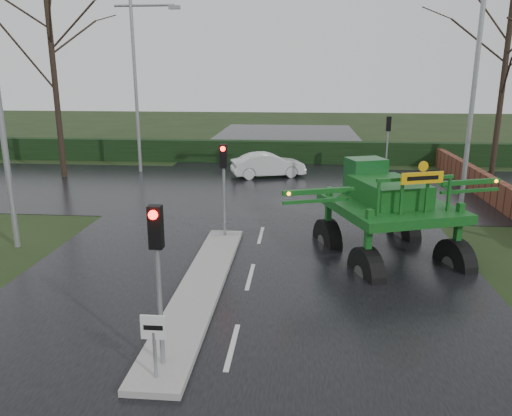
# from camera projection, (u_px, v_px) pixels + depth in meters

# --- Properties ---
(ground) EXTENTS (140.00, 140.00, 0.00)m
(ground) POSITION_uv_depth(u_px,v_px,m) (232.00, 347.00, 11.18)
(ground) COLOR black
(ground) RESTS_ON ground
(road_main) EXTENTS (14.00, 80.00, 0.02)m
(road_main) POSITION_uv_depth(u_px,v_px,m) (265.00, 221.00, 20.79)
(road_main) COLOR black
(road_main) RESTS_ON ground
(road_cross) EXTENTS (80.00, 12.00, 0.02)m
(road_cross) POSITION_uv_depth(u_px,v_px,m) (273.00, 189.00, 26.56)
(road_cross) COLOR black
(road_cross) RESTS_ON ground
(median_island) EXTENTS (1.20, 10.00, 0.16)m
(median_island) POSITION_uv_depth(u_px,v_px,m) (201.00, 287.00, 14.15)
(median_island) COLOR gray
(median_island) RESTS_ON ground
(hedge_row) EXTENTS (44.00, 0.90, 1.50)m
(hedge_row) POSITION_uv_depth(u_px,v_px,m) (280.00, 152.00, 34.06)
(hedge_row) COLOR black
(hedge_row) RESTS_ON ground
(brick_wall) EXTENTS (0.40, 20.00, 1.20)m
(brick_wall) POSITION_uv_depth(u_px,v_px,m) (478.00, 181.00, 25.49)
(brick_wall) COLOR #592D1E
(brick_wall) RESTS_ON ground
(keep_left_sign) EXTENTS (0.50, 0.07, 1.35)m
(keep_left_sign) POSITION_uv_depth(u_px,v_px,m) (154.00, 336.00, 9.57)
(keep_left_sign) COLOR gray
(keep_left_sign) RESTS_ON ground
(traffic_signal_near) EXTENTS (0.26, 0.33, 3.52)m
(traffic_signal_near) POSITION_uv_depth(u_px,v_px,m) (157.00, 252.00, 9.64)
(traffic_signal_near) COLOR gray
(traffic_signal_near) RESTS_ON ground
(traffic_signal_mid) EXTENTS (0.26, 0.33, 3.52)m
(traffic_signal_mid) POSITION_uv_depth(u_px,v_px,m) (224.00, 170.00, 17.82)
(traffic_signal_mid) COLOR gray
(traffic_signal_mid) RESTS_ON ground
(traffic_signal_far) EXTENTS (0.26, 0.33, 3.52)m
(traffic_signal_far) POSITION_uv_depth(u_px,v_px,m) (388.00, 133.00, 29.17)
(traffic_signal_far) COLOR gray
(traffic_signal_far) RESTS_ON ground
(street_light_left_near) EXTENTS (3.85, 0.30, 10.00)m
(street_light_left_near) POSITION_uv_depth(u_px,v_px,m) (4.00, 72.00, 16.09)
(street_light_left_near) COLOR gray
(street_light_left_near) RESTS_ON ground
(street_light_right) EXTENTS (3.85, 0.30, 10.00)m
(street_light_right) POSITION_uv_depth(u_px,v_px,m) (468.00, 72.00, 20.44)
(street_light_right) COLOR gray
(street_light_right) RESTS_ON ground
(street_light_left_far) EXTENTS (3.85, 0.30, 10.00)m
(street_light_left_far) POSITION_uv_depth(u_px,v_px,m) (140.00, 72.00, 29.55)
(street_light_left_far) COLOR gray
(street_light_left_far) RESTS_ON ground
(tree_left_far) EXTENTS (7.70, 7.70, 13.26)m
(tree_left_far) POSITION_uv_depth(u_px,v_px,m) (52.00, 51.00, 27.70)
(tree_left_far) COLOR black
(tree_left_far) RESTS_ON ground
(tree_right_far) EXTENTS (7.00, 7.00, 12.05)m
(tree_right_far) POSITION_uv_depth(u_px,v_px,m) (505.00, 63.00, 28.54)
(tree_right_far) COLOR black
(tree_right_far) RESTS_ON ground
(crop_sprayer) EXTENTS (7.34, 5.73, 4.33)m
(crop_sprayer) POSITION_uv_depth(u_px,v_px,m) (367.00, 208.00, 14.88)
(crop_sprayer) COLOR black
(crop_sprayer) RESTS_ON ground
(white_sedan) EXTENTS (4.55, 2.74, 1.42)m
(white_sedan) POSITION_uv_depth(u_px,v_px,m) (268.00, 177.00, 29.55)
(white_sedan) COLOR silver
(white_sedan) RESTS_ON ground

